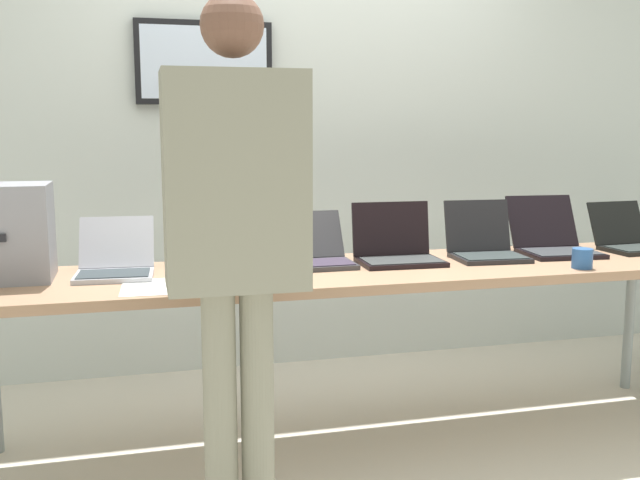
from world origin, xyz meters
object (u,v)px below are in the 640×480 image
(person, at_px, (235,219))
(laptop_station_4, at_px, (485,245))
(coffee_mug, at_px, (582,258))
(workbench, at_px, (364,278))
(laptop_station_0, at_px, (115,262))
(laptop_station_1, at_px, (217,255))
(laptop_station_6, at_px, (630,239))
(laptop_station_2, at_px, (308,253))
(laptop_station_3, at_px, (397,249))
(equipment_box, at_px, (7,233))
(laptop_station_5, at_px, (553,241))

(person, bearing_deg, laptop_station_4, 29.55)
(laptop_station_4, relative_size, coffee_mug, 3.86)
(person, bearing_deg, workbench, 44.50)
(laptop_station_0, relative_size, person, 0.21)
(laptop_station_1, distance_m, laptop_station_6, 2.01)
(laptop_station_1, bearing_deg, laptop_station_0, -177.47)
(laptop_station_2, xyz_separation_m, laptop_station_3, (0.40, -0.04, 0.01))
(laptop_station_3, bearing_deg, person, -139.06)
(workbench, xyz_separation_m, coffee_mug, (0.89, -0.25, 0.09))
(equipment_box, bearing_deg, laptop_station_1, 1.20)
(workbench, bearing_deg, coffee_mug, -15.67)
(laptop_station_3, distance_m, person, 1.10)
(laptop_station_1, distance_m, laptop_station_4, 1.22)
(equipment_box, distance_m, coffee_mug, 2.35)
(person, distance_m, coffee_mug, 1.59)
(laptop_station_4, height_order, laptop_station_6, laptop_station_4)
(laptop_station_0, distance_m, laptop_station_4, 1.63)
(laptop_station_3, height_order, coffee_mug, laptop_station_3)
(laptop_station_2, xyz_separation_m, laptop_station_4, (0.83, -0.04, 0.01))
(laptop_station_0, xyz_separation_m, laptop_station_4, (1.63, -0.02, 0.01))
(laptop_station_5, xyz_separation_m, laptop_station_6, (0.41, -0.01, -0.01))
(equipment_box, bearing_deg, laptop_station_0, -0.18)
(coffee_mug, bearing_deg, laptop_station_2, 161.60)
(laptop_station_0, bearing_deg, laptop_station_4, -0.55)
(laptop_station_6, xyz_separation_m, coffee_mug, (-0.50, -0.36, -0.01))
(coffee_mug, bearing_deg, laptop_station_3, 154.94)
(laptop_station_4, xyz_separation_m, laptop_station_6, (0.79, 0.02, -0.01))
(laptop_station_5, distance_m, person, 1.79)
(laptop_station_2, distance_m, laptop_station_4, 0.83)
(workbench, distance_m, laptop_station_0, 1.03)
(laptop_station_3, bearing_deg, laptop_station_0, 179.30)
(laptop_station_4, height_order, laptop_station_5, laptop_station_5)
(laptop_station_0, height_order, laptop_station_6, laptop_station_6)
(equipment_box, bearing_deg, workbench, -3.96)
(laptop_station_0, relative_size, laptop_station_2, 0.98)
(laptop_station_5, bearing_deg, laptop_station_1, -179.88)
(laptop_station_5, bearing_deg, equipment_box, -179.51)
(equipment_box, distance_m, laptop_station_6, 2.82)
(workbench, relative_size, laptop_station_4, 9.83)
(laptop_station_6, height_order, person, person)
(coffee_mug, bearing_deg, equipment_box, 171.44)
(equipment_box, height_order, laptop_station_5, equipment_box)
(laptop_station_1, distance_m, laptop_station_3, 0.79)
(laptop_station_1, relative_size, laptop_station_4, 1.17)
(laptop_station_1, height_order, laptop_station_4, laptop_station_1)
(laptop_station_2, distance_m, laptop_station_3, 0.40)
(workbench, bearing_deg, laptop_station_2, 151.40)
(laptop_station_1, relative_size, laptop_station_3, 1.06)
(equipment_box, distance_m, laptop_station_0, 0.42)
(equipment_box, xyz_separation_m, coffee_mug, (2.31, -0.35, -0.15))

